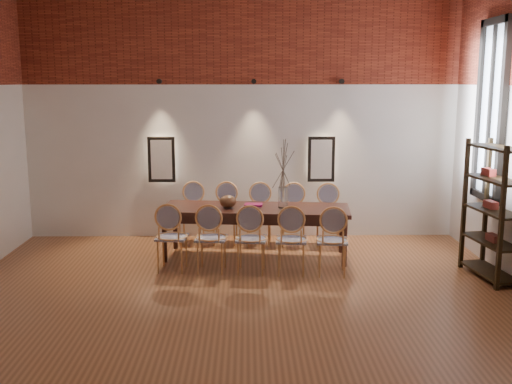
{
  "coord_description": "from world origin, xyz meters",
  "views": [
    {
      "loc": [
        0.08,
        -6.24,
        2.56
      ],
      "look_at": [
        0.21,
        1.86,
        1.05
      ],
      "focal_mm": 42.0,
      "sensor_mm": 36.0,
      "label": 1
    }
  ],
  "objects_px": {
    "chair_far_d": "(294,216)",
    "chair_far_c": "(259,215)",
    "dining_table": "(256,232)",
    "bowl": "(228,201)",
    "chair_near_a": "(172,237)",
    "chair_near_e": "(332,240)",
    "chair_far_e": "(328,216)",
    "chair_far_a": "(192,214)",
    "chair_near_d": "(291,239)",
    "chair_far_b": "(225,215)",
    "book": "(253,205)",
    "shelving_rack": "(493,211)",
    "chair_near_b": "(211,238)",
    "chair_near_c": "(251,239)",
    "vase": "(283,198)"
  },
  "relations": [
    {
      "from": "chair_far_e",
      "to": "vase",
      "type": "bearing_deg",
      "value": 46.28
    },
    {
      "from": "chair_near_a",
      "to": "bowl",
      "type": "distance_m",
      "value": 1.02
    },
    {
      "from": "chair_near_e",
      "to": "chair_far_e",
      "type": "distance_m",
      "value": 1.43
    },
    {
      "from": "chair_near_a",
      "to": "chair_near_e",
      "type": "height_order",
      "value": "same"
    },
    {
      "from": "chair_far_a",
      "to": "chair_far_c",
      "type": "xyz_separation_m",
      "value": [
        1.08,
        -0.1,
        0.0
      ]
    },
    {
      "from": "chair_far_c",
      "to": "shelving_rack",
      "type": "height_order",
      "value": "shelving_rack"
    },
    {
      "from": "chair_far_c",
      "to": "shelving_rack",
      "type": "relative_size",
      "value": 0.52
    },
    {
      "from": "chair_far_c",
      "to": "chair_far_b",
      "type": "bearing_deg",
      "value": 0.0
    },
    {
      "from": "chair_near_a",
      "to": "chair_far_d",
      "type": "relative_size",
      "value": 1.0
    },
    {
      "from": "chair_far_d",
      "to": "shelving_rack",
      "type": "height_order",
      "value": "shelving_rack"
    },
    {
      "from": "chair_far_e",
      "to": "chair_near_a",
      "type": "bearing_deg",
      "value": 33.44
    },
    {
      "from": "chair_near_e",
      "to": "chair_far_b",
      "type": "distance_m",
      "value": 2.16
    },
    {
      "from": "chair_near_e",
      "to": "chair_far_c",
      "type": "relative_size",
      "value": 1.0
    },
    {
      "from": "chair_near_d",
      "to": "chair_far_a",
      "type": "height_order",
      "value": "same"
    },
    {
      "from": "chair_far_a",
      "to": "bowl",
      "type": "relative_size",
      "value": 3.92
    },
    {
      "from": "chair_near_a",
      "to": "chair_far_c",
      "type": "height_order",
      "value": "same"
    },
    {
      "from": "chair_far_e",
      "to": "chair_far_d",
      "type": "bearing_deg",
      "value": -0.0
    },
    {
      "from": "chair_near_e",
      "to": "chair_far_d",
      "type": "distance_m",
      "value": 1.53
    },
    {
      "from": "chair_far_e",
      "to": "chair_near_d",
      "type": "bearing_deg",
      "value": 69.27
    },
    {
      "from": "chair_near_c",
      "to": "chair_far_e",
      "type": "xyz_separation_m",
      "value": [
        1.22,
        1.32,
        0.0
      ]
    },
    {
      "from": "bowl",
      "to": "chair_near_a",
      "type": "bearing_deg",
      "value": -141.36
    },
    {
      "from": "chair_near_d",
      "to": "chair_far_d",
      "type": "height_order",
      "value": "same"
    },
    {
      "from": "chair_far_c",
      "to": "dining_table",
      "type": "bearing_deg",
      "value": 90.0
    },
    {
      "from": "chair_far_c",
      "to": "shelving_rack",
      "type": "bearing_deg",
      "value": 156.1
    },
    {
      "from": "chair_near_b",
      "to": "chair_far_e",
      "type": "relative_size",
      "value": 1.0
    },
    {
      "from": "book",
      "to": "chair_far_d",
      "type": "bearing_deg",
      "value": 41.38
    },
    {
      "from": "chair_near_d",
      "to": "chair_far_c",
      "type": "distance_m",
      "value": 1.53
    },
    {
      "from": "chair_far_d",
      "to": "vase",
      "type": "relative_size",
      "value": 3.13
    },
    {
      "from": "chair_far_b",
      "to": "book",
      "type": "relative_size",
      "value": 3.62
    },
    {
      "from": "dining_table",
      "to": "chair_far_a",
      "type": "xyz_separation_m",
      "value": [
        -1.01,
        0.82,
        0.09
      ]
    },
    {
      "from": "chair_far_d",
      "to": "chair_far_a",
      "type": "bearing_deg",
      "value": 0.0
    },
    {
      "from": "chair_far_b",
      "to": "bowl",
      "type": "xyz_separation_m",
      "value": [
        0.07,
        -0.78,
        0.37
      ]
    },
    {
      "from": "chair_far_c",
      "to": "chair_near_e",
      "type": "bearing_deg",
      "value": 127.13
    },
    {
      "from": "dining_table",
      "to": "shelving_rack",
      "type": "bearing_deg",
      "value": -12.2
    },
    {
      "from": "chair_far_d",
      "to": "chair_far_c",
      "type": "bearing_deg",
      "value": -0.0
    },
    {
      "from": "chair_far_b",
      "to": "chair_far_c",
      "type": "xyz_separation_m",
      "value": [
        0.54,
        -0.05,
        0.0
      ]
    },
    {
      "from": "chair_near_c",
      "to": "book",
      "type": "relative_size",
      "value": 3.62
    },
    {
      "from": "vase",
      "to": "shelving_rack",
      "type": "bearing_deg",
      "value": -19.47
    },
    {
      "from": "chair_near_e",
      "to": "chair_far_e",
      "type": "relative_size",
      "value": 1.0
    },
    {
      "from": "dining_table",
      "to": "bowl",
      "type": "distance_m",
      "value": 0.61
    },
    {
      "from": "chair_far_a",
      "to": "chair_near_d",
      "type": "bearing_deg",
      "value": 138.63
    },
    {
      "from": "chair_far_d",
      "to": "chair_near_c",
      "type": "bearing_deg",
      "value": 69.27
    },
    {
      "from": "chair_far_c",
      "to": "chair_far_e",
      "type": "bearing_deg",
      "value": 180.0
    },
    {
      "from": "chair_far_b",
      "to": "shelving_rack",
      "type": "bearing_deg",
      "value": 159.28
    },
    {
      "from": "book",
      "to": "shelving_rack",
      "type": "bearing_deg",
      "value": -19.21
    },
    {
      "from": "dining_table",
      "to": "bowl",
      "type": "relative_size",
      "value": 11.28
    },
    {
      "from": "chair_far_c",
      "to": "vase",
      "type": "relative_size",
      "value": 3.13
    },
    {
      "from": "chair_near_c",
      "to": "bowl",
      "type": "xyz_separation_m",
      "value": [
        -0.33,
        0.7,
        0.37
      ]
    },
    {
      "from": "chair_far_a",
      "to": "book",
      "type": "height_order",
      "value": "chair_far_a"
    },
    {
      "from": "chair_far_c",
      "to": "bowl",
      "type": "relative_size",
      "value": 3.92
    }
  ]
}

